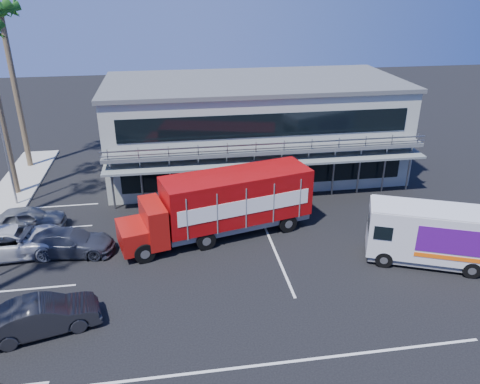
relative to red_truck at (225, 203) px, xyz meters
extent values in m
plane|color=black|center=(0.58, -4.81, -2.12)|extent=(120.00, 120.00, 0.00)
cube|color=#A0A597|center=(3.58, 10.19, 1.38)|extent=(22.00, 10.00, 7.00)
cube|color=#515454|center=(3.58, 10.19, 5.03)|extent=(22.40, 10.40, 0.30)
cube|color=#515454|center=(3.58, 4.59, 1.48)|extent=(22.00, 1.20, 0.25)
cube|color=gray|center=(3.58, 4.04, 1.98)|extent=(22.00, 0.08, 0.90)
cube|color=slate|center=(3.58, 4.29, 0.78)|extent=(22.00, 1.80, 0.15)
cube|color=black|center=(3.58, 5.17, -0.52)|extent=(20.00, 0.06, 1.60)
cube|color=black|center=(3.58, 5.17, 3.08)|extent=(20.00, 0.06, 1.60)
cylinder|color=brown|center=(-14.12, 8.19, 3.38)|extent=(0.44, 0.44, 11.00)
cylinder|color=brown|center=(-14.52, 13.69, 3.88)|extent=(0.44, 0.44, 12.00)
sphere|color=#1A3D11|center=(-14.52, 13.69, 10.08)|extent=(1.10, 1.10, 1.10)
cylinder|color=gray|center=(-13.62, 6.19, 1.88)|extent=(0.14, 0.14, 8.00)
cube|color=#9A100C|center=(-5.33, -1.33, -1.02)|extent=(2.10, 2.78, 1.32)
cube|color=#9A100C|center=(-4.15, -1.04, -0.41)|extent=(1.74, 2.94, 2.31)
cube|color=black|center=(-4.15, -1.04, 0.25)|extent=(0.62, 2.29, 0.77)
cube|color=#97090C|center=(0.76, 0.19, 0.30)|extent=(9.22, 4.81, 2.87)
cube|color=slate|center=(0.76, 0.19, -1.41)|extent=(9.12, 4.41, 0.33)
cube|color=white|center=(1.10, -1.16, 0.19)|extent=(7.88, 1.99, 0.94)
cube|color=white|center=(0.43, 1.54, 0.19)|extent=(7.88, 1.99, 0.94)
cylinder|color=black|center=(-4.72, -2.43, -1.55)|extent=(1.18, 0.55, 1.15)
cylinder|color=black|center=(-5.30, -0.07, -1.55)|extent=(1.18, 0.55, 1.15)
cylinder|color=black|center=(-1.29, -1.57, -1.55)|extent=(1.18, 0.55, 1.15)
cylinder|color=black|center=(-1.88, 0.78, -1.55)|extent=(1.18, 0.55, 1.15)
cylinder|color=black|center=(3.84, -0.29, -1.55)|extent=(1.18, 0.55, 1.15)
cylinder|color=black|center=(3.25, 2.06, -1.55)|extent=(1.18, 0.55, 1.15)
cube|color=silver|center=(10.58, -4.81, -0.26)|extent=(7.05, 4.64, 2.67)
cube|color=slate|center=(10.58, -4.81, -1.74)|extent=(6.71, 4.33, 0.33)
cube|color=black|center=(7.51, -3.56, 0.02)|extent=(0.76, 1.76, 0.91)
cube|color=silver|center=(10.58, -4.81, 1.10)|extent=(6.91, 4.55, 0.08)
cube|color=#4B0C74|center=(10.85, -6.17, -0.07)|extent=(3.19, 1.33, 1.43)
cube|color=#4B0C74|center=(11.73, -4.02, -0.07)|extent=(3.19, 1.33, 1.43)
cube|color=#F2590C|center=(10.85, -6.18, -1.03)|extent=(3.19, 1.32, 0.24)
cylinder|color=black|center=(7.99, -4.85, -1.67)|extent=(0.95, 0.61, 0.92)
cylinder|color=black|center=(8.76, -2.97, -1.67)|extent=(0.95, 0.61, 0.92)
cylinder|color=black|center=(12.06, -6.50, -1.67)|extent=(0.95, 0.61, 0.92)
cylinder|color=black|center=(12.82, -4.63, -1.67)|extent=(0.95, 0.61, 0.92)
imported|color=black|center=(-8.92, -7.31, -1.34)|extent=(5.03, 2.81, 1.57)
imported|color=silver|center=(-11.92, -0.41, -1.31)|extent=(6.08, 3.16, 1.64)
imported|color=#2E323E|center=(-8.92, -0.81, -1.40)|extent=(5.20, 2.62, 1.45)
imported|color=slate|center=(-11.92, 2.39, -1.36)|extent=(4.62, 2.16, 1.53)
camera|label=1|loc=(-2.97, -24.74, 12.01)|focal=35.00mm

